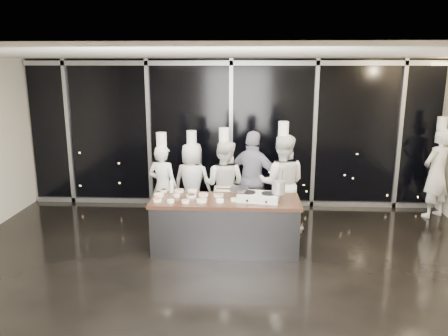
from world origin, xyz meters
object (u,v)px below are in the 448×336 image
at_px(chef_left, 192,182).
at_px(chef_side, 436,172).
at_px(demo_counter, 225,225).
at_px(frying_pan, 239,189).
at_px(chef_center, 224,184).
at_px(stock_pot, 279,187).
at_px(stove, 258,197).
at_px(guest, 253,180).
at_px(chef_right, 282,183).
at_px(chef_far_left, 163,186).

distance_m(chef_left, chef_side, 4.95).
distance_m(demo_counter, frying_pan, 0.65).
xyz_separation_m(demo_counter, chef_side, (4.20, 1.92, 0.48)).
xyz_separation_m(chef_left, chef_center, (0.64, -0.33, 0.05)).
relative_size(frying_pan, chef_left, 0.30).
distance_m(demo_counter, chef_left, 1.58).
distance_m(frying_pan, stock_pot, 0.66).
xyz_separation_m(demo_counter, chef_left, (-0.72, 1.36, 0.36)).
relative_size(chef_left, chef_side, 0.89).
relative_size(stove, stock_pot, 3.43).
height_order(guest, chef_right, chef_right).
bearing_deg(stock_pot, chef_far_left, 152.96).
bearing_deg(stock_pot, demo_counter, 174.41).
distance_m(stove, guest, 1.13).
relative_size(demo_counter, chef_right, 1.19).
bearing_deg(chef_left, guest, -176.26).
bearing_deg(stock_pot, guest, 108.31).
xyz_separation_m(frying_pan, chef_right, (0.78, 0.92, -0.14)).
relative_size(stove, chef_far_left, 0.39).
height_order(stove, chef_side, chef_side).
height_order(stock_pot, chef_center, chef_center).
bearing_deg(demo_counter, stock_pot, -5.59).
bearing_deg(chef_side, chef_center, -19.69).
bearing_deg(chef_right, stove, 71.28).
xyz_separation_m(chef_far_left, chef_center, (1.16, 0.04, 0.03)).
height_order(chef_center, chef_side, chef_side).
xyz_separation_m(guest, chef_right, (0.53, -0.14, -0.01)).
bearing_deg(chef_far_left, chef_left, -125.70).
bearing_deg(chef_right, stock_pot, 88.49).
bearing_deg(stock_pot, chef_center, 130.12).
xyz_separation_m(stock_pot, chef_left, (-1.58, 1.44, -0.33)).
bearing_deg(demo_counter, stove, -3.48).
distance_m(demo_counter, stove, 0.75).
relative_size(frying_pan, stock_pot, 2.65).
relative_size(stock_pot, chef_side, 0.10).
bearing_deg(chef_right, chef_left, -6.99).
bearing_deg(frying_pan, guest, 85.49).
xyz_separation_m(demo_counter, stove, (0.55, -0.03, 0.51)).
height_order(chef_left, chef_side, chef_side).
distance_m(frying_pan, chef_side, 4.41).
distance_m(stove, chef_far_left, 2.05).
bearing_deg(chef_center, chef_left, -9.43).
bearing_deg(guest, stock_pot, 130.31).
xyz_separation_m(chef_far_left, chef_left, (0.51, 0.37, -0.02)).
xyz_separation_m(stock_pot, guest, (-0.39, 1.18, -0.21)).
height_order(frying_pan, chef_left, chef_left).
xyz_separation_m(stove, chef_center, (-0.62, 1.06, -0.10)).
bearing_deg(demo_counter, chef_far_left, 141.32).
distance_m(frying_pan, chef_left, 1.64).
bearing_deg(chef_side, stock_pot, -0.46).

